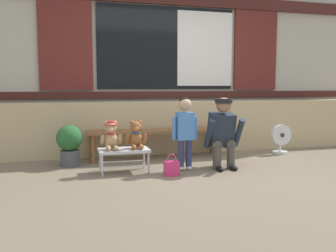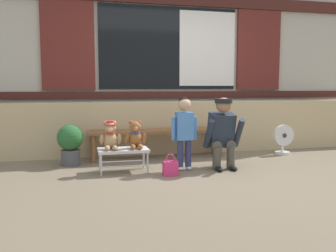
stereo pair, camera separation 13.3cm
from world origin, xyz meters
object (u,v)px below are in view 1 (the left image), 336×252
(child_standing, at_px, (185,125))
(adult_crouching, at_px, (223,132))
(teddy_bear_with_hat, at_px, (111,136))
(floor_fan, at_px, (281,139))
(small_display_bench, at_px, (124,152))
(wooden_bench_long, at_px, (156,134))
(handbag_on_ground, at_px, (172,168))
(teddy_bear_plain, at_px, (136,136))
(potted_plant, at_px, (70,143))

(child_standing, relative_size, adult_crouching, 1.01)
(teddy_bear_with_hat, bearing_deg, floor_fan, 12.10)
(small_display_bench, xyz_separation_m, child_standing, (0.79, -0.08, 0.33))
(adult_crouching, bearing_deg, wooden_bench_long, 128.03)
(wooden_bench_long, bearing_deg, floor_fan, -5.18)
(teddy_bear_with_hat, height_order, handbag_on_ground, teddy_bear_with_hat)
(handbag_on_ground, bearing_deg, teddy_bear_with_hat, 153.76)
(child_standing, distance_m, handbag_on_ground, 0.62)
(wooden_bench_long, distance_m, small_display_bench, 1.01)
(teddy_bear_plain, relative_size, adult_crouching, 0.38)
(wooden_bench_long, height_order, teddy_bear_with_hat, teddy_bear_with_hat)
(adult_crouching, bearing_deg, small_display_bench, 175.67)
(handbag_on_ground, distance_m, potted_plant, 1.52)
(wooden_bench_long, xyz_separation_m, potted_plant, (-1.28, -0.23, -0.05))
(teddy_bear_plain, bearing_deg, adult_crouching, -4.99)
(handbag_on_ground, bearing_deg, potted_plant, 143.17)
(child_standing, bearing_deg, floor_fan, 20.16)
(small_display_bench, distance_m, adult_crouching, 1.34)
(teddy_bear_with_hat, xyz_separation_m, handbag_on_ground, (0.70, -0.34, -0.38))
(wooden_bench_long, xyz_separation_m, small_display_bench, (-0.62, -0.79, -0.11))
(child_standing, bearing_deg, adult_crouching, -2.18)
(handbag_on_ground, relative_size, potted_plant, 0.48)
(adult_crouching, distance_m, floor_fan, 1.54)
(wooden_bench_long, bearing_deg, potted_plant, -169.75)
(small_display_bench, height_order, handbag_on_ground, small_display_bench)
(small_display_bench, xyz_separation_m, teddy_bear_plain, (0.16, 0.00, 0.20))
(wooden_bench_long, height_order, adult_crouching, adult_crouching)
(potted_plant, relative_size, floor_fan, 1.19)
(teddy_bear_plain, bearing_deg, handbag_on_ground, -42.26)
(small_display_bench, bearing_deg, floor_fan, 12.85)
(small_display_bench, bearing_deg, potted_plant, 139.97)
(floor_fan, bearing_deg, wooden_bench_long, 174.82)
(wooden_bench_long, height_order, floor_fan, floor_fan)
(adult_crouching, height_order, handbag_on_ground, adult_crouching)
(wooden_bench_long, relative_size, adult_crouching, 2.21)
(teddy_bear_plain, height_order, floor_fan, teddy_bear_plain)
(teddy_bear_plain, bearing_deg, floor_fan, 13.61)
(child_standing, distance_m, adult_crouching, 0.54)
(teddy_bear_with_hat, distance_m, floor_fan, 2.89)
(teddy_bear_with_hat, distance_m, potted_plant, 0.77)
(adult_crouching, relative_size, handbag_on_ground, 3.49)
(adult_crouching, bearing_deg, floor_fan, 27.71)
(child_standing, xyz_separation_m, floor_fan, (1.87, 0.69, -0.35))
(wooden_bench_long, xyz_separation_m, child_standing, (0.17, -0.87, 0.22))
(teddy_bear_plain, height_order, handbag_on_ground, teddy_bear_plain)
(wooden_bench_long, distance_m, adult_crouching, 1.14)
(teddy_bear_with_hat, xyz_separation_m, teddy_bear_plain, (0.32, -0.00, -0.01))
(potted_plant, distance_m, floor_fan, 3.33)
(wooden_bench_long, distance_m, floor_fan, 2.06)
(teddy_bear_with_hat, height_order, child_standing, child_standing)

